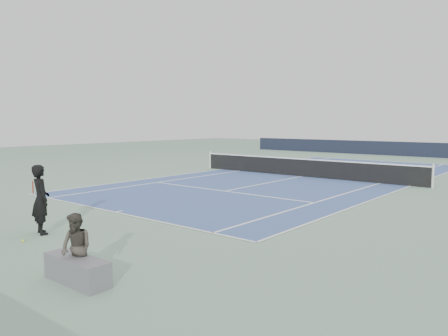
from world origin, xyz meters
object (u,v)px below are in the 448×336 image
Objects in this scene: tennis_ball at (23,241)px; tennis_net at (302,167)px; tennis_player at (41,199)px; spectator_bench at (77,258)px.

tennis_net is at bearing 94.29° from tennis_ball.
tennis_net is 7.24× the size of tennis_player.
tennis_player is (0.74, -14.68, 0.39)m from tennis_net.
spectator_bench reaches higher than tennis_net.
tennis_ball is at bearing -85.71° from tennis_net.
spectator_bench is at bearing -10.94° from tennis_ball.
tennis_net is 15.42m from tennis_ball.
tennis_ball is (1.15, -15.37, -0.47)m from tennis_net.
spectator_bench is at bearing -19.62° from tennis_player.
tennis_net is at bearing 105.71° from spectator_bench.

